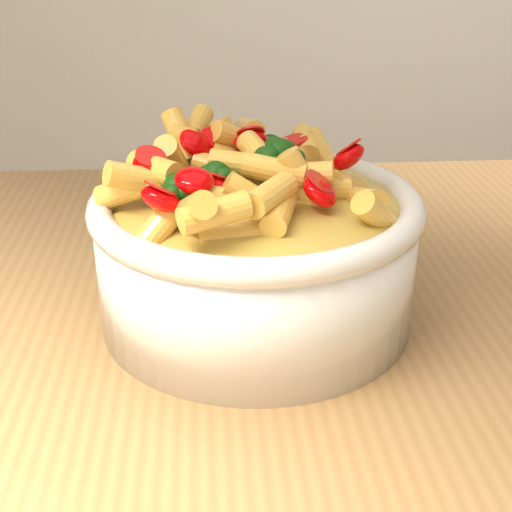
{
  "coord_description": "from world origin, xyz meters",
  "views": [
    {
      "loc": [
        -0.11,
        -0.48,
        1.19
      ],
      "look_at": [
        -0.07,
        0.02,
        0.95
      ],
      "focal_mm": 50.0,
      "sensor_mm": 36.0,
      "label": 1
    }
  ],
  "objects": [
    {
      "name": "table",
      "position": [
        0.0,
        0.0,
        0.8
      ],
      "size": [
        1.2,
        0.8,
        0.9
      ],
      "color": "#A37845",
      "rests_on": "ground"
    },
    {
      "name": "serving_bowl",
      "position": [
        -0.07,
        0.02,
        0.95
      ],
      "size": [
        0.25,
        0.25,
        0.11
      ],
      "color": "white",
      "rests_on": "table"
    },
    {
      "name": "pasta_salad",
      "position": [
        -0.07,
        0.02,
        1.02
      ],
      "size": [
        0.2,
        0.2,
        0.04
      ],
      "color": "#F8C54E",
      "rests_on": "serving_bowl"
    }
  ]
}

